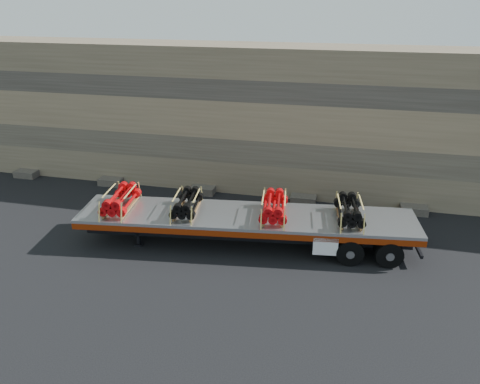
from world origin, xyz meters
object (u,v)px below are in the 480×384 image
(bundle_midrear, at_px, (274,207))
(bundle_rear, at_px, (349,211))
(bundle_midfront, at_px, (187,204))
(trailer, at_px, (246,229))
(bundle_front, at_px, (121,200))

(bundle_midrear, bearing_deg, bundle_rear, -0.00)
(bundle_rear, bearing_deg, bundle_midfront, 180.00)
(trailer, height_order, bundle_midrear, bundle_midrear)
(trailer, xyz_separation_m, bundle_midrear, (1.06, 0.13, 1.02))
(bundle_front, relative_size, bundle_rear, 1.05)
(bundle_midrear, height_order, bundle_rear, bundle_midrear)
(bundle_front, relative_size, bundle_midrear, 1.02)
(bundle_midfront, relative_size, bundle_rear, 0.97)
(bundle_midfront, bearing_deg, bundle_front, 180.00)
(bundle_midrear, distance_m, bundle_rear, 2.84)
(trailer, xyz_separation_m, bundle_front, (-4.96, -0.61, 1.02))
(trailer, bearing_deg, bundle_rear, 0.00)
(trailer, height_order, bundle_rear, bundle_rear)
(bundle_midfront, height_order, bundle_rear, bundle_rear)
(trailer, relative_size, bundle_midfront, 6.75)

